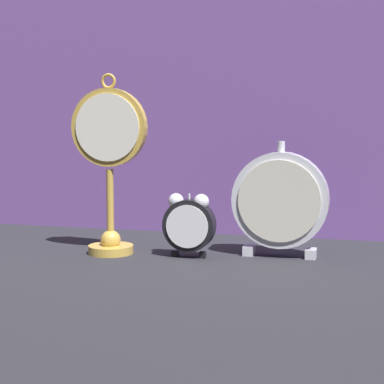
{
  "coord_description": "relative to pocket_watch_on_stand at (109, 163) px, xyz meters",
  "views": [
    {
      "loc": [
        0.32,
        -1.09,
        0.26
      ],
      "look_at": [
        0.0,
        0.08,
        0.12
      ],
      "focal_mm": 60.0,
      "sensor_mm": 36.0,
      "label": 1
    }
  ],
  "objects": [
    {
      "name": "ground_plane",
      "position": [
        0.16,
        -0.05,
        -0.18
      ],
      "size": [
        4.0,
        4.0,
        0.0
      ],
      "primitive_type": "plane",
      "color": "#232328"
    },
    {
      "name": "alarm_clock_twin_bell",
      "position": [
        0.16,
        0.01,
        -0.11
      ],
      "size": [
        0.1,
        0.03,
        0.12
      ],
      "color": "black",
      "rests_on": "ground_plane"
    },
    {
      "name": "pocket_watch_on_stand",
      "position": [
        0.0,
        0.0,
        0.0
      ],
      "size": [
        0.15,
        0.09,
        0.35
      ],
      "color": "gold",
      "rests_on": "ground_plane"
    },
    {
      "name": "mantel_clock_silver",
      "position": [
        0.32,
        0.05,
        -0.07
      ],
      "size": [
        0.18,
        0.04,
        0.22
      ],
      "color": "silver",
      "rests_on": "ground_plane"
    },
    {
      "name": "fabric_backdrop_drape",
      "position": [
        0.16,
        0.27,
        0.2
      ],
      "size": [
        1.47,
        0.01,
        0.76
      ],
      "primitive_type": "cube",
      "color": "#6B478E",
      "rests_on": "ground_plane"
    }
  ]
}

